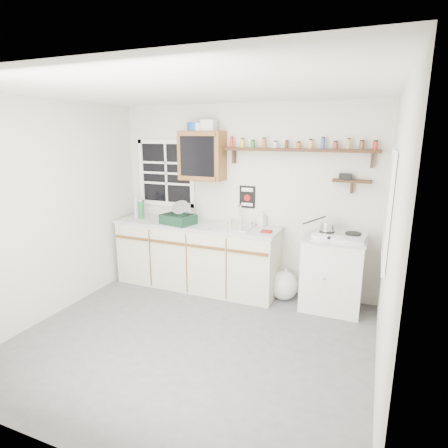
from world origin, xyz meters
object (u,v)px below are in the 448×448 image
(upper_cabinet, at_px, (202,156))
(dish_rack, at_px, (179,216))
(spice_shelf, at_px, (299,149))
(main_cabinet, at_px, (197,255))
(hotplate, at_px, (340,235))
(right_cabinet, at_px, (332,273))

(upper_cabinet, bearing_deg, dish_rack, -131.01)
(upper_cabinet, distance_m, spice_shelf, 1.29)
(main_cabinet, bearing_deg, dish_rack, -148.49)
(main_cabinet, height_order, upper_cabinet, upper_cabinet)
(spice_shelf, xyz_separation_m, hotplate, (0.57, -0.21, -0.98))
(right_cabinet, relative_size, hotplate, 1.46)
(main_cabinet, height_order, right_cabinet, main_cabinet)
(upper_cabinet, bearing_deg, main_cabinet, -103.68)
(right_cabinet, xyz_separation_m, spice_shelf, (-0.52, 0.19, 1.47))
(hotplate, bearing_deg, spice_shelf, 165.87)
(main_cabinet, bearing_deg, right_cabinet, 0.79)
(upper_cabinet, relative_size, dish_rack, 1.31)
(main_cabinet, distance_m, dish_rack, 0.61)
(main_cabinet, distance_m, upper_cabinet, 1.37)
(upper_cabinet, bearing_deg, hotplate, -4.26)
(right_cabinet, xyz_separation_m, hotplate, (0.06, -0.02, 0.49))
(upper_cabinet, relative_size, hotplate, 1.04)
(right_cabinet, distance_m, spice_shelf, 1.57)
(main_cabinet, xyz_separation_m, dish_rack, (-0.19, -0.12, 0.56))
(main_cabinet, height_order, spice_shelf, spice_shelf)
(main_cabinet, bearing_deg, spice_shelf, 9.18)
(main_cabinet, distance_m, hotplate, 1.95)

